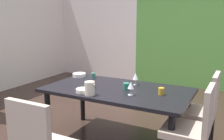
{
  "coord_description": "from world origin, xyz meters",
  "views": [
    {
      "loc": [
        1.81,
        -2.84,
        1.57
      ],
      "look_at": [
        0.19,
        0.23,
        0.85
      ],
      "focal_mm": 40.0,
      "sensor_mm": 36.0,
      "label": 1
    }
  ],
  "objects_px": {
    "chair_right_far": "(203,107)",
    "wine_glass_front": "(136,77)",
    "cup_rear": "(92,84)",
    "cup_west": "(161,91)",
    "cup_right": "(93,76)",
    "wine_glass_north": "(131,86)",
    "pitcher_center": "(90,88)",
    "serving_bowl_left": "(79,75)",
    "serving_bowl_south": "(84,90)",
    "dining_table": "(117,94)",
    "chair_right_near": "(194,126)",
    "cup_near_window": "(126,86)"
  },
  "relations": [
    {
      "from": "chair_right_near",
      "to": "serving_bowl_left",
      "type": "distance_m",
      "value": 1.88
    },
    {
      "from": "wine_glass_front",
      "to": "serving_bowl_left",
      "type": "distance_m",
      "value": 0.93
    },
    {
      "from": "chair_right_far",
      "to": "pitcher_center",
      "type": "bearing_deg",
      "value": 120.57
    },
    {
      "from": "chair_right_far",
      "to": "pitcher_center",
      "type": "relative_size",
      "value": 6.02
    },
    {
      "from": "serving_bowl_south",
      "to": "dining_table",
      "type": "bearing_deg",
      "value": 49.83
    },
    {
      "from": "wine_glass_north",
      "to": "cup_west",
      "type": "xyz_separation_m",
      "value": [
        0.3,
        0.18,
        -0.07
      ]
    },
    {
      "from": "dining_table",
      "to": "serving_bowl_left",
      "type": "xyz_separation_m",
      "value": [
        -0.79,
        0.31,
        0.1
      ]
    },
    {
      "from": "chair_right_far",
      "to": "cup_near_window",
      "type": "relative_size",
      "value": 11.91
    },
    {
      "from": "cup_rear",
      "to": "cup_right",
      "type": "relative_size",
      "value": 0.97
    },
    {
      "from": "chair_right_far",
      "to": "wine_glass_north",
      "type": "relative_size",
      "value": 6.16
    },
    {
      "from": "serving_bowl_left",
      "to": "cup_west",
      "type": "distance_m",
      "value": 1.38
    },
    {
      "from": "dining_table",
      "to": "serving_bowl_south",
      "type": "height_order",
      "value": "serving_bowl_south"
    },
    {
      "from": "serving_bowl_south",
      "to": "serving_bowl_left",
      "type": "bearing_deg",
      "value": 128.87
    },
    {
      "from": "wine_glass_front",
      "to": "cup_right",
      "type": "height_order",
      "value": "wine_glass_front"
    },
    {
      "from": "wine_glass_front",
      "to": "pitcher_center",
      "type": "bearing_deg",
      "value": -113.67
    },
    {
      "from": "pitcher_center",
      "to": "dining_table",
      "type": "bearing_deg",
      "value": 68.86
    },
    {
      "from": "cup_right",
      "to": "pitcher_center",
      "type": "bearing_deg",
      "value": -60.76
    },
    {
      "from": "serving_bowl_left",
      "to": "cup_west",
      "type": "relative_size",
      "value": 2.4
    },
    {
      "from": "wine_glass_front",
      "to": "cup_west",
      "type": "relative_size",
      "value": 1.95
    },
    {
      "from": "dining_table",
      "to": "cup_right",
      "type": "bearing_deg",
      "value": 150.42
    },
    {
      "from": "dining_table",
      "to": "chair_right_near",
      "type": "xyz_separation_m",
      "value": [
        0.99,
        -0.28,
        -0.1
      ]
    },
    {
      "from": "chair_right_far",
      "to": "wine_glass_north",
      "type": "xyz_separation_m",
      "value": [
        -0.73,
        -0.46,
        0.28
      ]
    },
    {
      "from": "chair_right_far",
      "to": "wine_glass_front",
      "type": "xyz_separation_m",
      "value": [
        -0.85,
        -0.02,
        0.28
      ]
    },
    {
      "from": "serving_bowl_left",
      "to": "wine_glass_north",
      "type": "bearing_deg",
      "value": -24.58
    },
    {
      "from": "cup_west",
      "to": "cup_right",
      "type": "xyz_separation_m",
      "value": [
        -1.1,
        0.3,
        0.0
      ]
    },
    {
      "from": "dining_table",
      "to": "chair_right_near",
      "type": "relative_size",
      "value": 1.89
    },
    {
      "from": "serving_bowl_left",
      "to": "cup_right",
      "type": "relative_size",
      "value": 2.4
    },
    {
      "from": "serving_bowl_south",
      "to": "cup_rear",
      "type": "xyz_separation_m",
      "value": [
        -0.03,
        0.23,
        0.02
      ]
    },
    {
      "from": "chair_right_far",
      "to": "cup_rear",
      "type": "bearing_deg",
      "value": 106.3
    },
    {
      "from": "wine_glass_north",
      "to": "pitcher_center",
      "type": "bearing_deg",
      "value": -152.18
    },
    {
      "from": "dining_table",
      "to": "wine_glass_north",
      "type": "relative_size",
      "value": 11.5
    },
    {
      "from": "cup_rear",
      "to": "serving_bowl_south",
      "type": "bearing_deg",
      "value": -82.14
    },
    {
      "from": "chair_right_near",
      "to": "cup_west",
      "type": "relative_size",
      "value": 11.61
    },
    {
      "from": "chair_right_near",
      "to": "cup_near_window",
      "type": "relative_size",
      "value": 11.75
    },
    {
      "from": "chair_right_near",
      "to": "wine_glass_north",
      "type": "relative_size",
      "value": 6.08
    },
    {
      "from": "dining_table",
      "to": "cup_right",
      "type": "distance_m",
      "value": 0.63
    },
    {
      "from": "cup_west",
      "to": "cup_near_window",
      "type": "xyz_separation_m",
      "value": [
        -0.44,
        0.01,
        -0.0
      ]
    },
    {
      "from": "chair_right_far",
      "to": "cup_right",
      "type": "relative_size",
      "value": 11.77
    },
    {
      "from": "serving_bowl_south",
      "to": "chair_right_far",
      "type": "bearing_deg",
      "value": 25.75
    },
    {
      "from": "dining_table",
      "to": "chair_right_far",
      "type": "relative_size",
      "value": 1.87
    },
    {
      "from": "cup_rear",
      "to": "chair_right_near",
      "type": "bearing_deg",
      "value": -8.15
    },
    {
      "from": "wine_glass_front",
      "to": "serving_bowl_left",
      "type": "bearing_deg",
      "value": 177.53
    },
    {
      "from": "wine_glass_north",
      "to": "dining_table",
      "type": "bearing_deg",
      "value": 146.28
    },
    {
      "from": "serving_bowl_south",
      "to": "cup_rear",
      "type": "relative_size",
      "value": 2.35
    },
    {
      "from": "cup_rear",
      "to": "cup_right",
      "type": "distance_m",
      "value": 0.47
    },
    {
      "from": "chair_right_far",
      "to": "cup_rear",
      "type": "xyz_separation_m",
      "value": [
        -1.3,
        -0.38,
        0.21
      ]
    },
    {
      "from": "serving_bowl_south",
      "to": "pitcher_center",
      "type": "height_order",
      "value": "pitcher_center"
    },
    {
      "from": "dining_table",
      "to": "wine_glass_front",
      "type": "relative_size",
      "value": 11.3
    },
    {
      "from": "wine_glass_north",
      "to": "cup_near_window",
      "type": "relative_size",
      "value": 1.93
    },
    {
      "from": "cup_west",
      "to": "wine_glass_front",
      "type": "bearing_deg",
      "value": 148.49
    }
  ]
}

